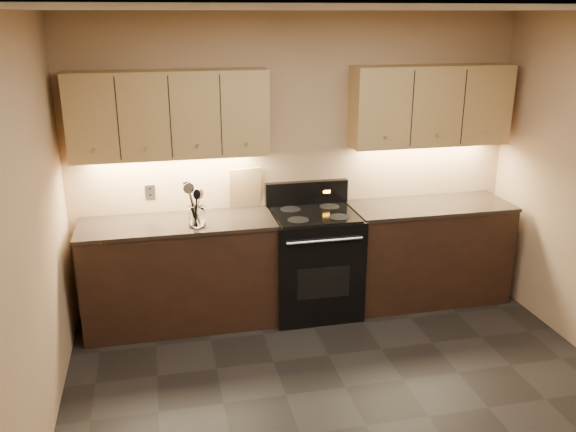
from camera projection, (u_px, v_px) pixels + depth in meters
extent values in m
plane|color=black|center=(366.00, 426.00, 4.01)|extent=(4.00, 4.00, 0.00)
plane|color=silver|center=(386.00, 9.00, 3.18)|extent=(4.00, 4.00, 0.00)
cube|color=tan|center=(297.00, 163.00, 5.45)|extent=(4.00, 0.04, 2.60)
cube|color=tan|center=(13.00, 271.00, 3.19)|extent=(0.04, 4.00, 2.60)
cube|color=black|center=(180.00, 275.00, 5.21)|extent=(1.60, 0.60, 0.90)
cube|color=#372A23|center=(177.00, 224.00, 5.07)|extent=(1.62, 0.62, 0.03)
cube|color=black|center=(427.00, 253.00, 5.68)|extent=(1.44, 0.60, 0.90)
cube|color=#372A23|center=(431.00, 206.00, 5.53)|extent=(1.46, 0.62, 0.03)
cube|color=black|center=(314.00, 263.00, 5.43)|extent=(0.76, 0.65, 0.92)
cube|color=black|center=(314.00, 214.00, 5.28)|extent=(0.70, 0.60, 0.01)
cube|color=black|center=(307.00, 193.00, 5.51)|extent=(0.76, 0.07, 0.22)
cube|color=orange|center=(327.00, 192.00, 5.51)|extent=(0.06, 0.00, 0.03)
cylinder|color=silver|center=(325.00, 241.00, 5.01)|extent=(0.65, 0.02, 0.02)
cube|color=black|center=(324.00, 283.00, 5.14)|extent=(0.46, 0.00, 0.28)
cylinder|color=black|center=(298.00, 220.00, 5.10)|extent=(0.18, 0.18, 0.00)
cylinder|color=black|center=(339.00, 217.00, 5.18)|extent=(0.18, 0.18, 0.00)
cylinder|color=black|center=(290.00, 209.00, 5.38)|extent=(0.18, 0.18, 0.00)
cylinder|color=black|center=(330.00, 206.00, 5.46)|extent=(0.18, 0.18, 0.00)
cube|color=tan|center=(169.00, 114.00, 4.92)|extent=(1.60, 0.30, 0.70)
cube|color=tan|center=(431.00, 106.00, 5.39)|extent=(1.44, 0.30, 0.70)
cube|color=#B2B5BA|center=(150.00, 192.00, 5.23)|extent=(0.08, 0.01, 0.12)
cylinder|color=white|center=(197.00, 216.00, 4.94)|extent=(0.16, 0.16, 0.17)
cylinder|color=white|center=(197.00, 225.00, 4.96)|extent=(0.13, 0.13, 0.02)
cube|color=tan|center=(245.00, 188.00, 5.38)|extent=(0.30, 0.10, 0.37)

